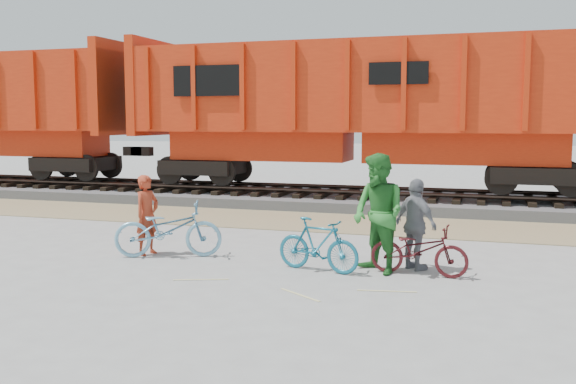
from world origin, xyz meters
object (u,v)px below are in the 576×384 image
bicycle_maroon (419,250)px  person_man (378,214)px  bicycle_blue (168,229)px  person_solo (147,215)px  bicycle_teal (318,245)px  person_woman (416,224)px  hopper_car_center (358,106)px

bicycle_maroon → person_man: 0.90m
bicycle_blue → person_solo: 0.56m
person_man → bicycle_maroon: bearing=43.8°
bicycle_teal → person_woman: person_woman is taller
person_woman → bicycle_teal: bearing=62.0°
bicycle_teal → bicycle_maroon: size_ratio=0.95×
bicycle_maroon → person_woman: person_woman is taller
bicycle_maroon → person_woman: size_ratio=1.03×
bicycle_maroon → person_solo: person_solo is taller
hopper_car_center → person_woman: hopper_car_center is taller
hopper_car_center → person_solo: (-2.46, -8.26, -2.24)m
bicycle_teal → person_solo: person_solo is taller
person_solo → bicycle_maroon: bearing=-76.8°
hopper_car_center → bicycle_blue: hopper_car_center is taller
hopper_car_center → person_man: bearing=-76.4°
bicycle_blue → bicycle_teal: 3.02m
hopper_car_center → bicycle_maroon: bearing=-72.0°
hopper_car_center → bicycle_maroon: hopper_car_center is taller
bicycle_blue → person_man: bearing=-112.6°
bicycle_blue → person_woman: bearing=-107.0°
person_man → person_woman: bearing=77.7°
bicycle_teal → person_man: person_man is taller
bicycle_maroon → bicycle_blue: bearing=94.5°
hopper_car_center → bicycle_maroon: size_ratio=8.58×
bicycle_blue → person_solo: person_solo is taller
person_solo → person_woman: bearing=-72.3°
bicycle_teal → bicycle_maroon: 1.70m
hopper_car_center → bicycle_blue: (-1.96, -8.36, -2.48)m
hopper_car_center → person_man: 8.92m
hopper_car_center → bicycle_blue: 8.94m
person_woman → person_solo: bearing=42.9°
bicycle_teal → person_man: 1.16m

